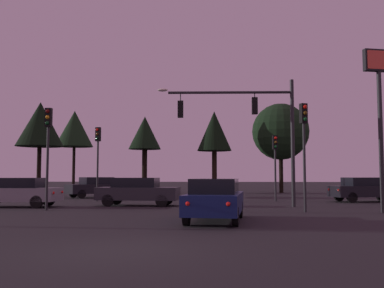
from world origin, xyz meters
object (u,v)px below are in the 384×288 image
object	(u,v)px
traffic_light_far_side	(275,154)
tree_lot_edge	(280,132)
traffic_light_corner_right	(304,136)
tree_behind_sign	(214,132)
traffic_light_median	(48,138)
car_far_lane	(95,187)
car_crossing_right	(16,192)
tree_left_far	(74,129)
traffic_light_corner_left	(98,149)
tree_right_cluster	(145,134)
tree_center_horizon	(40,125)
traffic_signal_mast_arm	(252,119)
car_parked_lot	(366,189)
store_sign_illuminated	(379,93)
car_crossing_left	(138,191)
car_nearside_lane	(215,199)

from	to	relation	value
traffic_light_far_side	tree_lot_edge	distance (m)	14.45
traffic_light_corner_right	tree_behind_sign	world-z (taller)	tree_behind_sign
traffic_light_median	car_far_lane	bearing A→B (deg)	96.17
traffic_light_far_side	car_crossing_right	world-z (taller)	traffic_light_far_side
tree_left_far	tree_lot_edge	xyz separation A→B (m)	(20.21, 0.55, -0.38)
traffic_light_median	car_crossing_right	distance (m)	4.16
traffic_light_corner_left	tree_right_cluster	bearing A→B (deg)	87.37
traffic_light_median	tree_center_horizon	world-z (taller)	tree_center_horizon
car_crossing_right	traffic_signal_mast_arm	bearing A→B (deg)	4.90
car_parked_lot	traffic_light_corner_left	bearing A→B (deg)	-177.31
traffic_light_corner_right	traffic_light_far_side	world-z (taller)	traffic_light_corner_right
car_parked_lot	store_sign_illuminated	world-z (taller)	store_sign_illuminated
traffic_light_median	traffic_light_far_side	size ratio (longest dim) A/B	1.15
car_parked_lot	tree_center_horizon	bearing A→B (deg)	167.46
traffic_signal_mast_arm	store_sign_illuminated	distance (m)	6.40
traffic_light_corner_right	tree_center_horizon	xyz separation A→B (m)	(-18.17, 13.37, 2.25)
traffic_light_corner_left	car_crossing_left	size ratio (longest dim) A/B	1.04
traffic_light_median	tree_behind_sign	world-z (taller)	tree_behind_sign
traffic_light_median	car_crossing_right	size ratio (longest dim) A/B	1.05
car_far_lane	tree_left_far	xyz separation A→B (m)	(-5.10, 9.65, 5.45)
car_far_lane	traffic_light_corner_left	bearing A→B (deg)	-71.76
car_far_lane	traffic_signal_mast_arm	bearing A→B (deg)	-38.56
traffic_light_corner_right	store_sign_illuminated	size ratio (longest dim) A/B	0.67
traffic_signal_mast_arm	tree_lot_edge	xyz separation A→B (m)	(3.98, 19.07, 1.25)
car_crossing_left	store_sign_illuminated	xyz separation A→B (m)	(11.68, -3.68, 4.53)
traffic_light_far_side	car_parked_lot	world-z (taller)	traffic_light_far_side
traffic_light_corner_right	car_far_lane	xyz separation A→B (m)	(-13.24, 12.11, -2.64)
tree_right_cluster	car_nearside_lane	bearing A→B (deg)	-73.86
traffic_signal_mast_arm	car_nearside_lane	size ratio (longest dim) A/B	1.59
traffic_light_corner_right	car_crossing_right	distance (m)	14.86
traffic_signal_mast_arm	tree_behind_sign	world-z (taller)	tree_behind_sign
traffic_light_far_side	car_far_lane	bearing A→B (deg)	163.64
tree_right_cluster	tree_lot_edge	distance (m)	13.06
store_sign_illuminated	tree_center_horizon	distance (m)	25.35
car_crossing_left	car_far_lane	size ratio (longest dim) A/B	1.06
traffic_light_far_side	store_sign_illuminated	size ratio (longest dim) A/B	0.58
car_crossing_right	store_sign_illuminated	distance (m)	18.51
car_crossing_left	car_parked_lot	world-z (taller)	same
traffic_light_corner_right	tree_right_cluster	world-z (taller)	tree_right_cluster
car_crossing_left	tree_center_horizon	bearing A→B (deg)	135.44
tree_behind_sign	traffic_light_far_side	bearing A→B (deg)	-71.16
car_nearside_lane	tree_center_horizon	bearing A→B (deg)	129.09
car_crossing_left	tree_behind_sign	distance (m)	18.00
traffic_signal_mast_arm	tree_right_cluster	distance (m)	19.48
traffic_light_far_side	traffic_light_corner_right	bearing A→B (deg)	-87.80
tree_center_horizon	traffic_light_corner_right	bearing A→B (deg)	-36.36
traffic_light_corner_left	traffic_light_median	bearing A→B (deg)	-92.17
traffic_signal_mast_arm	traffic_light_corner_left	bearing A→B (deg)	156.70
store_sign_illuminated	tree_lot_edge	world-z (taller)	tree_lot_edge
car_parked_lot	tree_left_far	distance (m)	27.79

